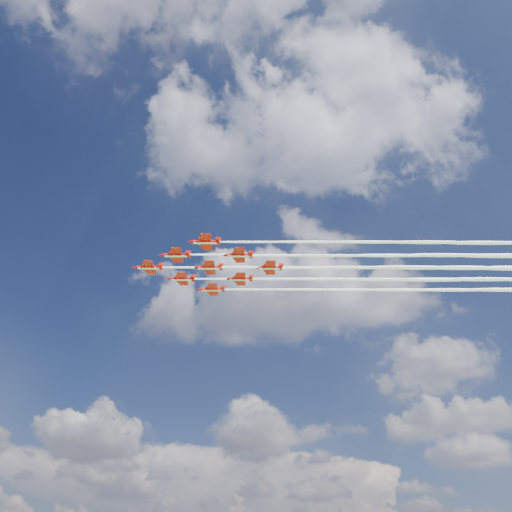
# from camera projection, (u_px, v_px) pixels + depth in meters

# --- Properties ---
(jet_lead) EXTENTS (156.17, 38.83, 2.31)m
(jet_lead) POSITION_uv_depth(u_px,v_px,m) (407.00, 268.00, 148.28)
(jet_lead) COLOR red
(jet_row2_port) EXTENTS (156.17, 38.83, 2.31)m
(jet_row2_port) POSITION_uv_depth(u_px,v_px,m) (444.00, 256.00, 142.65)
(jet_row2_port) COLOR red
(jet_row2_starb) EXTENTS (156.17, 38.83, 2.31)m
(jet_row2_starb) POSITION_uv_depth(u_px,v_px,m) (430.00, 279.00, 153.97)
(jet_row2_starb) COLOR red
(jet_row3_port) EXTENTS (156.17, 38.83, 2.31)m
(jet_row3_port) POSITION_uv_depth(u_px,v_px,m) (484.00, 242.00, 137.02)
(jet_row3_port) COLOR red
(jet_row3_centre) EXTENTS (156.17, 38.83, 2.31)m
(jet_row3_centre) POSITION_uv_depth(u_px,v_px,m) (467.00, 268.00, 148.34)
(jet_row3_centre) COLOR red
(jet_row3_starb) EXTENTS (156.17, 38.83, 2.31)m
(jet_row3_starb) POSITION_uv_depth(u_px,v_px,m) (452.00, 290.00, 159.65)
(jet_row3_starb) COLOR red
(jet_row4_port) EXTENTS (156.17, 38.83, 2.31)m
(jet_row4_port) POSITION_uv_depth(u_px,v_px,m) (507.00, 256.00, 142.71)
(jet_row4_port) COLOR red
(jet_row4_starb) EXTENTS (156.17, 38.83, 2.31)m
(jet_row4_starb) POSITION_uv_depth(u_px,v_px,m) (488.00, 279.00, 154.02)
(jet_row4_starb) COLOR red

